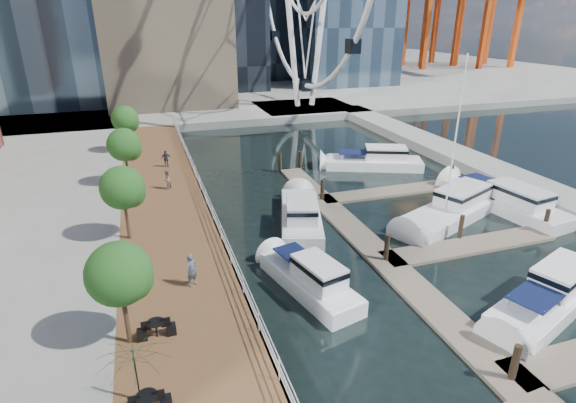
# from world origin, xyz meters

# --- Properties ---
(ground) EXTENTS (520.00, 520.00, 0.00)m
(ground) POSITION_xyz_m (0.00, 0.00, 0.00)
(ground) COLOR black
(ground) RESTS_ON ground
(boardwalk) EXTENTS (6.00, 60.00, 1.00)m
(boardwalk) POSITION_xyz_m (-9.00, 15.00, 0.50)
(boardwalk) COLOR brown
(boardwalk) RESTS_ON ground
(seawall) EXTENTS (0.25, 60.00, 1.00)m
(seawall) POSITION_xyz_m (-6.00, 15.00, 0.50)
(seawall) COLOR #595954
(seawall) RESTS_ON ground
(land_far) EXTENTS (200.00, 114.00, 1.00)m
(land_far) POSITION_xyz_m (0.00, 102.00, 0.50)
(land_far) COLOR gray
(land_far) RESTS_ON ground
(breakwater) EXTENTS (4.00, 60.00, 1.00)m
(breakwater) POSITION_xyz_m (20.00, 20.00, 0.50)
(breakwater) COLOR gray
(breakwater) RESTS_ON ground
(pier) EXTENTS (14.00, 12.00, 1.00)m
(pier) POSITION_xyz_m (14.00, 52.00, 0.50)
(pier) COLOR gray
(pier) RESTS_ON ground
(railing) EXTENTS (0.10, 60.00, 1.05)m
(railing) POSITION_xyz_m (-6.10, 15.00, 1.52)
(railing) COLOR white
(railing) RESTS_ON boardwalk
(floating_docks) EXTENTS (16.00, 34.00, 2.60)m
(floating_docks) POSITION_xyz_m (7.97, 9.98, 0.49)
(floating_docks) COLOR #6D6051
(floating_docks) RESTS_ON ground
(street_trees) EXTENTS (2.60, 42.60, 4.60)m
(street_trees) POSITION_xyz_m (-11.40, 14.00, 4.29)
(street_trees) COLOR #3F2B1C
(street_trees) RESTS_ON ground
(yacht_foreground) EXTENTS (9.63, 5.64, 2.15)m
(yacht_foreground) POSITION_xyz_m (8.41, 1.38, 0.00)
(yacht_foreground) COLOR white
(yacht_foreground) RESTS_ON ground
(pedestrian_near) EXTENTS (0.77, 0.71, 1.76)m
(pedestrian_near) POSITION_xyz_m (-8.35, 7.48, 1.88)
(pedestrian_near) COLOR #4B5365
(pedestrian_near) RESTS_ON boardwalk
(pedestrian_mid) EXTENTS (0.89, 0.95, 1.55)m
(pedestrian_mid) POSITION_xyz_m (-8.53, 21.97, 1.77)
(pedestrian_mid) COLOR #8A6D5F
(pedestrian_mid) RESTS_ON boardwalk
(pedestrian_far) EXTENTS (0.91, 0.40, 1.54)m
(pedestrian_far) POSITION_xyz_m (-8.16, 27.78, 1.77)
(pedestrian_far) COLOR #30333C
(pedestrian_far) RESTS_ON boardwalk
(moored_yachts) EXTENTS (22.19, 38.13, 11.50)m
(moored_yachts) POSITION_xyz_m (9.68, 11.31, 0.00)
(moored_yachts) COLOR silver
(moored_yachts) RESTS_ON ground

